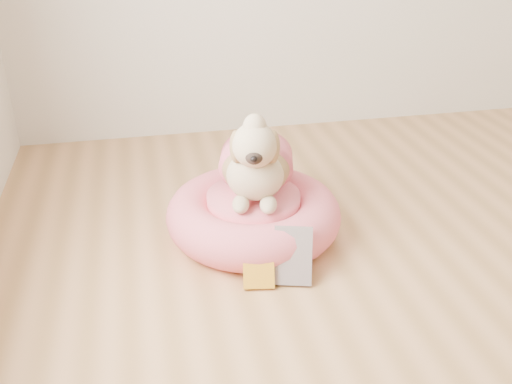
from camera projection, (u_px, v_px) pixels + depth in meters
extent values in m
cylinder|color=#DC566E|center=(254.00, 222.00, 2.46)|extent=(0.54, 0.54, 0.11)
torus|color=#DC566E|center=(254.00, 214.00, 2.45)|extent=(0.75, 0.75, 0.19)
cylinder|color=#DC566E|center=(254.00, 204.00, 2.43)|extent=(0.40, 0.40, 0.10)
cube|color=yellow|center=(258.00, 265.00, 2.13)|extent=(0.13, 0.13, 0.16)
cube|color=silver|center=(293.00, 256.00, 2.15)|extent=(0.18, 0.17, 0.20)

